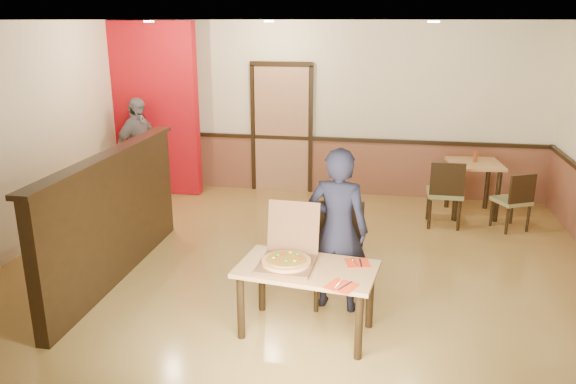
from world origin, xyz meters
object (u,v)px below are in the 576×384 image
(side_chair_left, at_px, (445,191))
(side_chair_right, at_px, (515,199))
(condiment, at_px, (475,157))
(main_table, at_px, (307,278))
(diner, at_px, (338,230))
(passerby, at_px, (139,148))
(pizza_box, at_px, (288,258))
(diner_chair, at_px, (339,249))
(side_table, at_px, (473,174))

(side_chair_left, xyz_separation_m, side_chair_right, (0.93, 0.02, -0.07))
(side_chair_left, height_order, condiment, side_chair_left)
(main_table, distance_m, diner, 0.65)
(side_chair_right, height_order, passerby, passerby)
(pizza_box, bearing_deg, main_table, -5.52)
(diner, xyz_separation_m, condiment, (1.73, 3.22, 0.04))
(side_chair_right, height_order, diner, diner)
(diner, bearing_deg, passerby, -32.85)
(diner_chair, bearing_deg, side_chair_left, 58.73)
(diner, bearing_deg, main_table, 76.57)
(diner_chair, relative_size, condiment, 6.98)
(main_table, height_order, side_chair_left, side_chair_left)
(pizza_box, relative_size, condiment, 4.13)
(side_chair_left, relative_size, pizza_box, 1.59)
(side_chair_left, distance_m, side_table, 0.77)
(diner, bearing_deg, pizza_box, 60.87)
(side_chair_left, bearing_deg, main_table, 64.64)
(main_table, distance_m, pizza_box, 0.25)
(side_table, distance_m, pizza_box, 4.27)
(diner_chair, xyz_separation_m, passerby, (-3.50, 2.97, 0.26))
(side_chair_left, distance_m, side_chair_right, 0.93)
(pizza_box, bearing_deg, diner, 55.20)
(passerby, bearing_deg, side_table, -69.08)
(side_chair_right, relative_size, diner, 0.50)
(side_chair_left, xyz_separation_m, side_table, (0.45, 0.62, 0.09))
(diner, bearing_deg, side_table, -109.43)
(main_table, bearing_deg, diner_chair, 79.51)
(main_table, bearing_deg, side_chair_right, 59.96)
(main_table, height_order, diner, diner)
(side_chair_right, relative_size, pizza_box, 1.37)
(condiment, bearing_deg, pizza_box, -119.68)
(diner, xyz_separation_m, passerby, (-3.50, 3.12, -0.01))
(side_table, bearing_deg, pizza_box, -119.87)
(main_table, relative_size, condiment, 9.01)
(side_chair_left, relative_size, side_chair_right, 1.16)
(passerby, height_order, pizza_box, passerby)
(main_table, bearing_deg, pizza_box, 178.93)
(side_chair_right, xyz_separation_m, pizza_box, (-2.61, -3.10, 0.28))
(side_chair_left, relative_size, side_table, 1.19)
(diner_chair, relative_size, pizza_box, 1.69)
(diner, distance_m, condiment, 3.66)
(passerby, bearing_deg, condiment, -68.67)
(pizza_box, bearing_deg, condiment, 63.60)
(side_chair_left, bearing_deg, pizza_box, 61.76)
(passerby, distance_m, pizza_box, 4.78)
(diner, height_order, passerby, diner)
(diner_chair, height_order, pizza_box, pizza_box)
(diner_chair, distance_m, passerby, 4.60)
(diner, xyz_separation_m, pizza_box, (-0.41, -0.52, -0.10))
(side_table, height_order, pizza_box, pizza_box)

